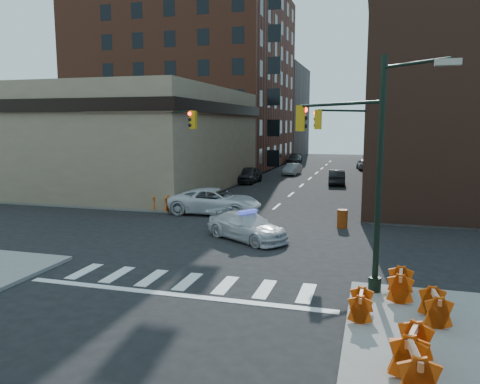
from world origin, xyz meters
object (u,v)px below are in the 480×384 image
Objects in this scene: barricade_nw_a at (163,203)px; pedestrian_a at (165,198)px; barricade_se_a at (400,285)px; barrel_bank at (184,206)px; parked_car_wnear at (248,175)px; pedestrian_b at (143,194)px; parked_car_wfar at (292,169)px; pickup at (215,201)px; police_car at (247,226)px; barrel_road at (342,219)px; parked_car_enear at (337,177)px.

pedestrian_a is at bearing 104.60° from barricade_nw_a.
barrel_bank is at bearing 50.08° from barricade_se_a.
pedestrian_b is (-3.07, -16.69, 0.31)m from parked_car_wnear.
parked_car_wfar is 39.42m from barricade_se_a.
pedestrian_a is 0.42m from barricade_nw_a.
pickup is 3.14× the size of pedestrian_b.
pedestrian_a reaches higher than parked_car_wnear.
police_car is 23.39m from parked_car_wnear.
police_car is 3.56× the size of barricade_nw_a.
pickup reaches higher than barrel_road.
police_car reaches higher than barrel_bank.
barricade_nw_a reaches higher than barrel_road.
barricade_nw_a is at bearing 173.18° from barrel_road.
barricade_se_a is 0.92× the size of barricade_nw_a.
parked_car_wfar is (0.87, 25.06, -0.19)m from pickup.
police_car is 7.25m from pickup.
barrel_road is 11.39m from barricade_se_a.
parked_car_wfar is 2.06× the size of pedestrian_b.
parked_car_wnear is (-2.13, 16.46, -0.03)m from pickup.
pickup reaches higher than barrel_bank.
parked_car_wfar reaches higher than barrel_road.
pickup is at bearing 25.29° from pedestrian_a.
parked_car_enear is 21.26m from pedestrian_b.
parked_car_wnear is 21.19m from barrel_road.
barricade_se_a is at bearing -26.86° from barricade_nw_a.
pedestrian_b is at bearing 172.85° from barrel_bank.
barricade_se_a is (12.99, -12.41, 0.10)m from barrel_bank.
pedestrian_b is 1.43× the size of barricade_nw_a.
police_car is 3.03× the size of pedestrian_a.
parked_car_wfar is 25.67m from pedestrian_a.
barrel_road is at bearing 7.10° from barricade_nw_a.
barrel_road is (8.37, -1.95, -0.32)m from pickup.
pedestrian_a is 1.62m from barrel_bank.
barricade_se_a is (7.15, -6.88, -0.08)m from police_car.
pedestrian_b reaches higher than barricade_se_a.
parked_car_wnear is 1.19× the size of parked_car_wfar.
barrel_bank is (-2.01, -0.62, -0.33)m from pickup.
police_car is 9.93m from barricade_se_a.
parked_car_enear reaches higher than barrel_bank.
pedestrian_b is (-6.07, -25.29, 0.46)m from parked_car_wfar.
pedestrian_a is at bearing 55.82° from parked_car_enear.
pedestrian_a reaches higher than police_car.
pedestrian_b is at bearing 91.74° from pickup.
barrel_bank is (3.19, -0.40, -0.60)m from pedestrian_b.
parked_car_wfar is (-2.96, 31.21, -0.04)m from police_car.
pickup is 1.37× the size of parked_car_enear.
barrel_road is 0.84× the size of barricade_se_a.
parked_car_wfar is 3.19× the size of barricade_se_a.
pickup is 5.89× the size of barrel_bank.
pedestrian_b is (-5.19, -0.22, 0.27)m from pickup.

